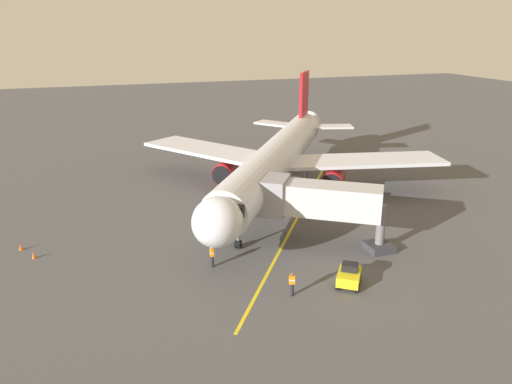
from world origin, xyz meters
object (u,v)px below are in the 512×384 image
(baggage_cart_near_nose, at_px, (282,163))
(safety_cone_nose_right, at_px, (21,247))
(jet_bridge, at_px, (310,200))
(tug_portside, at_px, (349,276))
(ground_crew_wing_walker, at_px, (292,284))
(airplane, at_px, (277,158))
(ground_crew_marshaller, at_px, (212,256))
(safety_cone_nose_left, at_px, (34,255))

(baggage_cart_near_nose, distance_m, safety_cone_nose_right, 32.75)
(jet_bridge, xyz_separation_m, tug_portside, (0.36, 7.34, -3.06))
(ground_crew_wing_walker, relative_size, safety_cone_nose_right, 3.11)
(baggage_cart_near_nose, bearing_deg, airplane, 64.91)
(baggage_cart_near_nose, bearing_deg, ground_crew_wing_walker, 69.37)
(ground_crew_wing_walker, bearing_deg, jet_bridge, -122.24)
(ground_crew_marshaller, bearing_deg, safety_cone_nose_left, -24.84)
(tug_portside, distance_m, safety_cone_nose_left, 23.97)
(jet_bridge, height_order, tug_portside, jet_bridge)
(ground_crew_wing_walker, bearing_deg, baggage_cart_near_nose, -110.63)
(ground_crew_marshaller, height_order, safety_cone_nose_left, ground_crew_marshaller)
(airplane, relative_size, safety_cone_nose_right, 64.29)
(ground_crew_marshaller, bearing_deg, safety_cone_nose_right, -29.57)
(ground_crew_wing_walker, bearing_deg, safety_cone_nose_right, -37.44)
(jet_bridge, bearing_deg, ground_crew_marshaller, 10.58)
(tug_portside, bearing_deg, safety_cone_nose_left, -28.92)
(airplane, distance_m, ground_crew_wing_walker, 21.04)
(airplane, relative_size, tug_portside, 12.89)
(safety_cone_nose_right, bearing_deg, tug_portside, 148.47)
(airplane, relative_size, ground_crew_marshaller, 20.68)
(safety_cone_nose_right, bearing_deg, ground_crew_wing_walker, 142.56)
(jet_bridge, bearing_deg, safety_cone_nose_left, -11.28)
(safety_cone_nose_left, bearing_deg, jet_bridge, 168.72)
(baggage_cart_near_nose, distance_m, safety_cone_nose_left, 32.79)
(baggage_cart_near_nose, relative_size, safety_cone_nose_left, 5.36)
(baggage_cart_near_nose, height_order, tug_portside, tug_portside)
(airplane, height_order, safety_cone_nose_left, airplane)
(airplane, xyz_separation_m, safety_cone_nose_right, (24.34, 6.14, -3.73))
(ground_crew_marshaller, relative_size, ground_crew_wing_walker, 1.00)
(ground_crew_marshaller, xyz_separation_m, tug_portside, (-8.29, 5.72, -0.18))
(ground_crew_wing_walker, relative_size, tug_portside, 0.62)
(ground_crew_marshaller, distance_m, ground_crew_wing_walker, 7.02)
(jet_bridge, xyz_separation_m, safety_cone_nose_left, (21.34, -4.26, -3.49))
(airplane, distance_m, safety_cone_nose_left, 24.89)
(airplane, xyz_separation_m, ground_crew_marshaller, (10.55, 13.96, -3.12))
(ground_crew_marshaller, xyz_separation_m, baggage_cart_near_nose, (-14.99, -23.45, -0.23))
(airplane, distance_m, tug_portside, 20.09)
(jet_bridge, distance_m, tug_portside, 7.96)
(jet_bridge, xyz_separation_m, safety_cone_nose_right, (22.44, -6.21, -3.49))
(safety_cone_nose_left, xyz_separation_m, safety_cone_nose_right, (1.10, -1.95, 0.00))
(airplane, height_order, ground_crew_marshaller, airplane)
(airplane, xyz_separation_m, jet_bridge, (1.90, 12.35, -0.24))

